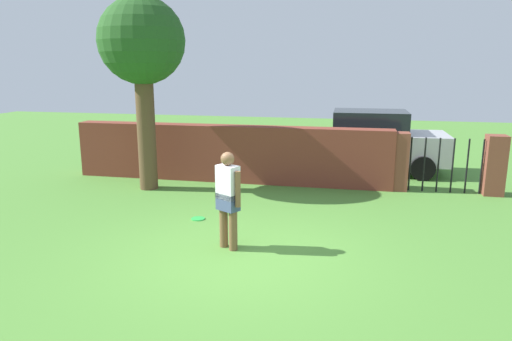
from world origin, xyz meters
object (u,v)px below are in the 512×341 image
tree (142,47)px  person (228,196)px  frisbee_green (198,219)px  car (369,141)px

tree → person: 5.08m
tree → person: bearing=-48.5°
tree → frisbee_green: tree is taller
person → frisbee_green: (-0.99, 1.32, -0.89)m
car → person: bearing=-111.1°
frisbee_green → tree: bearing=134.2°
car → tree: bearing=-150.7°
person → frisbee_green: size_ratio=6.00×
person → frisbee_green: 1.87m
person → tree: bearing=-18.3°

